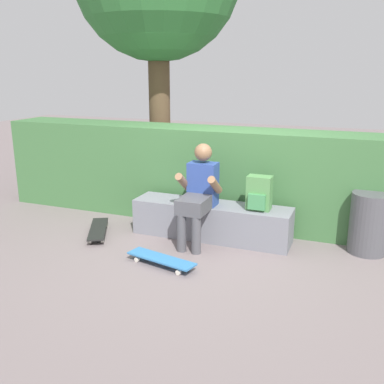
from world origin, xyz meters
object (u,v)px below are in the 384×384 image
skateboard_near_person (161,259)px  backpack_on_bench (259,194)px  person_skater (199,192)px  bench_main (211,221)px  trash_bin (369,223)px  skateboard_beside_bench (98,229)px

skateboard_near_person → backpack_on_bench: backpack_on_bench is taller
person_skater → backpack_on_bench: size_ratio=2.97×
bench_main → person_skater: (-0.09, -0.21, 0.42)m
bench_main → trash_bin: trash_bin is taller
bench_main → skateboard_beside_bench: size_ratio=2.45×
skateboard_near_person → bench_main: bearing=76.8°
bench_main → skateboard_beside_bench: 1.44m
skateboard_beside_bench → backpack_on_bench: backpack_on_bench is taller
backpack_on_bench → trash_bin: (1.22, 0.23, -0.28)m
person_skater → skateboard_near_person: person_skater is taller
trash_bin → skateboard_near_person: bearing=-149.6°
bench_main → trash_bin: (1.81, 0.22, 0.13)m
backpack_on_bench → skateboard_near_person: bearing=-130.1°
skateboard_beside_bench → trash_bin: size_ratio=1.14×
bench_main → backpack_on_bench: size_ratio=4.90×
skateboard_near_person → skateboard_beside_bench: size_ratio=1.03×
person_skater → trash_bin: size_ratio=1.69×
skateboard_near_person → skateboard_beside_bench: 1.25m
person_skater → skateboard_near_person: bearing=-100.3°
bench_main → backpack_on_bench: 0.72m
skateboard_beside_bench → bench_main: bearing=18.0°
person_skater → trash_bin: (1.90, 0.43, -0.29)m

